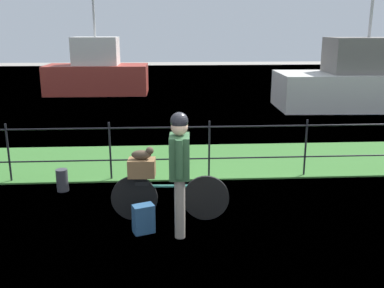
{
  "coord_description": "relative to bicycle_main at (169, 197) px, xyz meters",
  "views": [
    {
      "loc": [
        -0.79,
        -5.37,
        2.72
      ],
      "look_at": [
        -0.37,
        1.38,
        0.9
      ],
      "focal_mm": 40.73,
      "sensor_mm": 36.0,
      "label": 1
    }
  ],
  "objects": [
    {
      "name": "ground_plane",
      "position": [
        0.76,
        -0.49,
        -0.35
      ],
      "size": [
        60.0,
        60.0,
        0.0
      ],
      "primitive_type": "plane",
      "color": "gray"
    },
    {
      "name": "grass_strip",
      "position": [
        0.76,
        2.83,
        -0.34
      ],
      "size": [
        27.0,
        2.4,
        0.03
      ],
      "primitive_type": "cube",
      "color": "#38702D",
      "rests_on": "ground"
    },
    {
      "name": "harbor_water",
      "position": [
        0.76,
        11.59,
        -0.35
      ],
      "size": [
        30.0,
        30.0,
        0.0
      ],
      "primitive_type": "plane",
      "color": "slate",
      "rests_on": "ground"
    },
    {
      "name": "iron_fence",
      "position": [
        0.76,
        1.77,
        0.28
      ],
      "size": [
        18.04,
        0.04,
        1.09
      ],
      "color": "black",
      "rests_on": "ground"
    },
    {
      "name": "bicycle_main",
      "position": [
        0.0,
        0.0,
        0.0
      ],
      "size": [
        1.7,
        0.18,
        0.67
      ],
      "color": "black",
      "rests_on": "ground"
    },
    {
      "name": "wooden_crate",
      "position": [
        -0.38,
        0.02,
        0.44
      ],
      "size": [
        0.39,
        0.28,
        0.26
      ],
      "primitive_type": "cube",
      "rotation": [
        0.0,
        0.0,
        -0.05
      ],
      "color": "brown",
      "rests_on": "bicycle_main"
    },
    {
      "name": "terrier_dog",
      "position": [
        -0.35,
        0.02,
        0.65
      ],
      "size": [
        0.32,
        0.16,
        0.18
      ],
      "color": "#4C3D2D",
      "rests_on": "wooden_crate"
    },
    {
      "name": "cyclist_person",
      "position": [
        0.14,
        -0.46,
        0.65
      ],
      "size": [
        0.28,
        0.54,
        1.68
      ],
      "color": "gray",
      "rests_on": "ground"
    },
    {
      "name": "backpack_on_paving",
      "position": [
        -0.35,
        -0.39,
        -0.15
      ],
      "size": [
        0.33,
        0.27,
        0.4
      ],
      "primitive_type": "cube",
      "rotation": [
        0.0,
        0.0,
        0.36
      ],
      "color": "#28517A",
      "rests_on": "ground"
    },
    {
      "name": "mooring_bollard",
      "position": [
        -1.81,
        1.27,
        -0.16
      ],
      "size": [
        0.2,
        0.2,
        0.38
      ],
      "primitive_type": "cylinder",
      "color": "#38383D",
      "rests_on": "ground"
    },
    {
      "name": "moored_boat_near",
      "position": [
        -2.86,
        12.66,
        0.51
      ],
      "size": [
        4.19,
        1.95,
        3.93
      ],
      "color": "#9E3328",
      "rests_on": "ground"
    },
    {
      "name": "moored_boat_mid",
      "position": [
        6.79,
        8.67,
        0.53
      ],
      "size": [
        5.98,
        2.59,
        3.99
      ],
      "color": "silver",
      "rests_on": "ground"
    }
  ]
}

